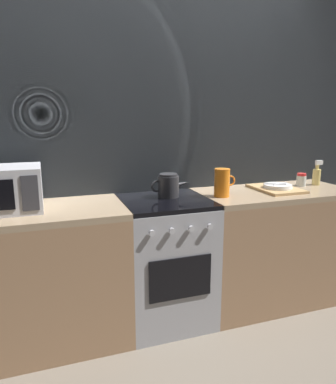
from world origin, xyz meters
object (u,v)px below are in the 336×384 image
Objects in this scene: stove_unit at (165,260)px; pitcher at (222,183)px; kettle at (168,186)px; spice_jar at (301,180)px; dish_pile at (276,188)px; microwave at (1,189)px; spray_bottle at (317,175)px.

stove_unit is 0.69m from pitcher.
spice_jar is at bearing 0.69° from kettle.
spice_jar is (1.15, 0.01, -0.03)m from kettle.
pitcher is at bearing -6.77° from stove_unit.
stove_unit is at bearing -179.70° from dish_pile.
dish_pile is at bearing -165.82° from spice_jar.
pitcher is 0.80m from spice_jar.
dish_pile is at bearing 6.11° from pitcher.
stove_unit is 1.96× the size of microwave.
microwave is 2.37m from spray_bottle.
microwave reaches higher than dish_pile.
microwave reaches higher than spray_bottle.
microwave is 1.44m from pitcher.
kettle is at bearing -179.31° from spice_jar.
spray_bottle is (0.94, 0.12, -0.02)m from pitcher.
dish_pile is (0.50, 0.05, -0.08)m from pitcher.
kettle reaches higher than spice_jar.
pitcher is (1.43, -0.08, -0.03)m from microwave.
microwave is 1.62× the size of kettle.
spray_bottle reaches higher than stove_unit.
spray_bottle is (1.30, 0.01, -0.00)m from kettle.
microwave is 4.38× the size of spice_jar.
stove_unit is 4.43× the size of spray_bottle.
kettle is 0.87m from dish_pile.
stove_unit is at bearing -176.29° from spice_jar.
spice_jar is (2.22, 0.04, -0.08)m from microwave.
spice_jar is 0.52× the size of spray_bottle.
stove_unit is 2.25× the size of dish_pile.
microwave is 2.22m from spice_jar.
dish_pile is at bearing -0.85° from microwave.
dish_pile reaches higher than stove_unit.
kettle is 0.38m from pitcher.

